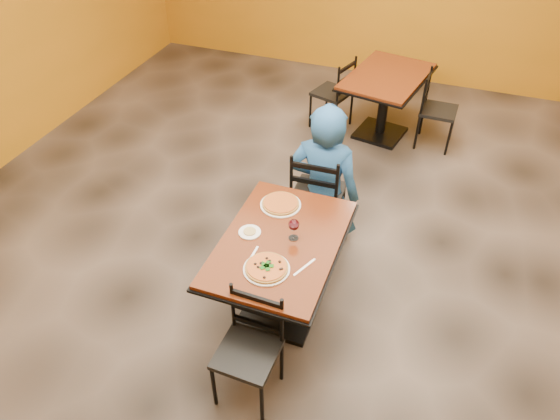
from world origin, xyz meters
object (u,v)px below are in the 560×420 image
at_px(chair_main_near, 247,354).
at_px(plate_far, 281,205).
at_px(side_plate, 250,232).
at_px(table_main, 281,260).
at_px(chair_second_right, 439,111).
at_px(diner, 325,174).
at_px(plate_main, 267,269).
at_px(table_second, 385,91).
at_px(pizza_far, 281,203).
at_px(wine_glass, 294,229).
at_px(pizza_main, 267,267).
at_px(chair_second_left, 332,93).
at_px(chair_main_far, 318,193).

height_order(chair_main_near, plate_far, chair_main_near).
distance_m(plate_far, side_plate, 0.38).
bearing_deg(table_main, chair_second_right, 74.69).
bearing_deg(plate_far, diner, 75.68).
bearing_deg(diner, table_main, 87.45).
relative_size(chair_second_right, plate_main, 2.72).
xyz_separation_m(table_second, diner, (-0.16, -1.88, 0.10)).
bearing_deg(pizza_far, chair_main_near, -80.96).
bearing_deg(wine_glass, pizza_main, -100.81).
relative_size(chair_main_near, side_plate, 5.18).
bearing_deg(wine_glass, chair_second_right, 75.86).
height_order(table_second, side_plate, side_plate).
distance_m(table_second, chair_main_near, 3.63).
relative_size(table_second, chair_second_right, 1.51).
bearing_deg(chair_main_near, chair_second_left, 98.89).
bearing_deg(plate_main, chair_second_right, 76.22).
height_order(pizza_main, wine_glass, wine_glass).
relative_size(chair_second_left, side_plate, 5.35).
height_order(diner, plate_main, diner).
relative_size(plate_main, pizza_main, 1.09).
height_order(table_second, chair_second_right, chair_second_right).
xyz_separation_m(side_plate, wine_glass, (0.31, 0.05, 0.08)).
relative_size(plate_main, side_plate, 1.94).
distance_m(chair_main_far, plate_main, 1.29).
xyz_separation_m(chair_main_near, chair_second_left, (-0.46, 3.62, 0.01)).
height_order(chair_second_right, pizza_main, chair_second_right).
bearing_deg(plate_far, side_plate, -105.21).
distance_m(side_plate, wine_glass, 0.33).
xyz_separation_m(chair_second_right, plate_main, (-0.78, -3.19, 0.33)).
xyz_separation_m(table_second, side_plate, (-0.42, -2.89, 0.20)).
bearing_deg(table_main, chair_second_left, 98.29).
xyz_separation_m(chair_main_near, pizza_far, (-0.17, 1.10, 0.36)).
height_order(chair_main_far, side_plate, chair_main_far).
bearing_deg(table_main, side_plate, 179.65).
distance_m(plate_far, pizza_far, 0.02).
bearing_deg(side_plate, chair_main_near, -69.45).
xyz_separation_m(table_main, plate_far, (-0.13, 0.37, 0.20)).
xyz_separation_m(table_main, diner, (0.03, 1.01, 0.10)).
relative_size(diner, pizza_far, 4.67).
bearing_deg(plate_main, side_plate, 129.44).
bearing_deg(table_second, chair_main_far, -95.63).
relative_size(pizza_main, side_plate, 1.77).
bearing_deg(diner, pizza_far, 74.81).
distance_m(chair_main_far, chair_second_left, 1.97).
bearing_deg(chair_second_left, table_main, 25.47).
relative_size(chair_main_near, plate_far, 2.67).
xyz_separation_m(chair_main_far, chair_second_right, (0.80, 1.93, -0.04)).
bearing_deg(chair_second_right, pizza_main, 167.53).
xyz_separation_m(chair_main_near, plate_far, (-0.17, 1.10, 0.34)).
xyz_separation_m(plate_far, wine_glass, (0.21, -0.31, 0.08)).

